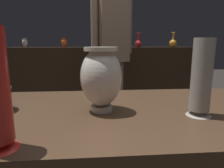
# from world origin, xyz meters

# --- Properties ---
(back_display_shelf) EXTENTS (2.60, 0.40, 0.99)m
(back_display_shelf) POSITION_xyz_m (0.00, 2.20, 0.49)
(back_display_shelf) COLOR black
(back_display_shelf) RESTS_ON ground_plane
(vase_centerpiece) EXTENTS (0.15, 0.15, 0.23)m
(vase_centerpiece) POSITION_xyz_m (-0.08, -0.01, 0.93)
(vase_centerpiece) COLOR silver
(vase_centerpiece) RESTS_ON display_plinth
(vase_tall_behind) EXTENTS (0.09, 0.09, 0.26)m
(vase_tall_behind) POSITION_xyz_m (0.26, -0.08, 0.93)
(vase_tall_behind) COLOR gray
(vase_tall_behind) RESTS_ON display_plinth
(shelf_vase_right) EXTENTS (0.10, 0.10, 0.20)m
(shelf_vase_right) POSITION_xyz_m (0.52, 2.17, 1.05)
(shelf_vase_right) COLOR red
(shelf_vase_right) RESTS_ON back_display_shelf
(shelf_vase_center) EXTENTS (0.11, 0.11, 0.23)m
(shelf_vase_center) POSITION_xyz_m (0.00, 2.26, 1.06)
(shelf_vase_center) COLOR #E55B1E
(shelf_vase_center) RESTS_ON back_display_shelf
(shelf_vase_left) EXTENTS (0.08, 0.08, 0.12)m
(shelf_vase_left) POSITION_xyz_m (-0.52, 2.15, 1.06)
(shelf_vase_left) COLOR #E55B1E
(shelf_vase_left) RESTS_ON back_display_shelf
(shelf_vase_far_right) EXTENTS (0.11, 0.11, 0.21)m
(shelf_vase_far_right) POSITION_xyz_m (1.04, 2.21, 1.05)
(shelf_vase_far_right) COLOR orange
(shelf_vase_far_right) RESTS_ON back_display_shelf
(shelf_vase_far_left) EXTENTS (0.07, 0.07, 0.12)m
(shelf_vase_far_left) POSITION_xyz_m (-1.04, 2.14, 1.06)
(shelf_vase_far_left) COLOR silver
(shelf_vase_far_left) RESTS_ON back_display_shelf
(visitor_center_back) EXTENTS (0.44, 0.30, 1.73)m
(visitor_center_back) POSITION_xyz_m (0.08, 1.40, 1.03)
(visitor_center_back) COLOR #846B56
(visitor_center_back) RESTS_ON ground_plane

